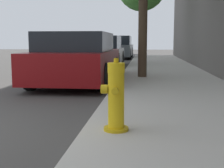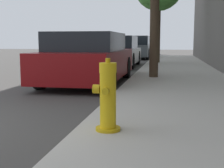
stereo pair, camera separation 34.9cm
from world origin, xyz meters
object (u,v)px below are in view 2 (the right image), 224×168
parked_car_far (137,48)px  parked_car_near (89,59)px  fire_hydrant (108,98)px  parked_car_mid (118,52)px

parked_car_far → parked_car_near: bearing=-90.2°
fire_hydrant → parked_car_far: parked_car_far is taller
parked_car_near → parked_car_far: size_ratio=0.96×
parked_car_near → parked_car_mid: 5.68m
parked_car_near → parked_car_far: (0.03, 12.45, 0.05)m
parked_car_near → parked_car_far: 12.45m
fire_hydrant → parked_car_near: size_ratio=0.19×
fire_hydrant → parked_car_mid: (-1.59, 10.51, 0.16)m
fire_hydrant → parked_car_mid: size_ratio=0.20×
fire_hydrant → parked_car_near: (-1.48, 4.83, 0.16)m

